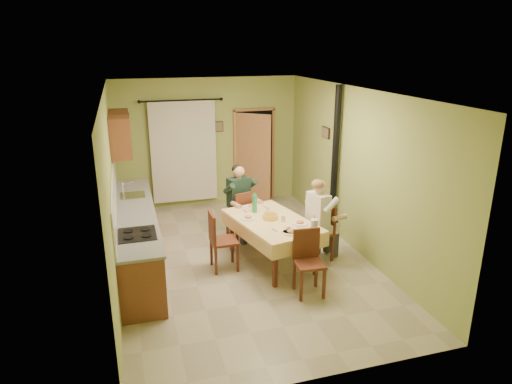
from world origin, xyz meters
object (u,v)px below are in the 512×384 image
object	(u,v)px
stove_flue	(334,183)
man_right	(320,211)
chair_far	(240,225)
chair_left	(223,252)
chair_right	(319,243)
dining_table	(272,241)
chair_near	(309,275)
man_far	(240,194)

from	to	relation	value
stove_flue	man_right	bearing A→B (deg)	-126.49
chair_far	chair_left	world-z (taller)	chair_left
chair_right	stove_flue	bearing A→B (deg)	-49.91
dining_table	chair_far	distance (m)	1.09
chair_near	chair_right	xyz separation A→B (m)	(0.59, 0.97, 0.00)
chair_right	man_right	xyz separation A→B (m)	(-0.01, -0.00, 0.59)
dining_table	chair_near	distance (m)	1.12
chair_near	man_right	world-z (taller)	man_right
stove_flue	chair_left	bearing A→B (deg)	-160.56
chair_near	stove_flue	xyz separation A→B (m)	(1.27, 1.91, 0.73)
dining_table	man_right	world-z (taller)	man_right
chair_far	chair_right	bearing A→B (deg)	-65.57
chair_near	stove_flue	world-z (taller)	stove_flue
man_right	chair_left	bearing A→B (deg)	71.35
chair_near	dining_table	bearing A→B (deg)	-75.04
chair_far	chair_right	xyz separation A→B (m)	(1.05, -1.18, 0.00)
dining_table	man_far	size ratio (longest dim) A/B	1.36
man_far	man_right	world-z (taller)	same
man_far	chair_far	bearing A→B (deg)	-90.00
chair_right	chair_left	bearing A→B (deg)	71.50
chair_near	man_far	xyz separation A→B (m)	(-0.47, 2.16, 0.59)
chair_far	chair_right	size ratio (longest dim) A/B	1.00
dining_table	man_far	world-z (taller)	man_far
chair_far	man_far	xyz separation A→B (m)	(-0.00, 0.01, 0.59)
chair_near	chair_left	size ratio (longest dim) A/B	0.98
chair_right	chair_far	bearing A→B (deg)	27.81
man_right	chair_right	bearing A→B (deg)	-90.00
chair_far	chair_right	world-z (taller)	chair_right
chair_near	man_right	distance (m)	1.27
chair_near	chair_far	bearing A→B (deg)	-73.48
man_far	chair_near	bearing A→B (deg)	-95.02
dining_table	chair_far	size ratio (longest dim) A/B	1.98
chair_far	chair_right	distance (m)	1.58
man_far	man_right	size ratio (longest dim) A/B	1.00
man_right	chair_near	bearing A→B (deg)	135.51
chair_right	man_far	size ratio (longest dim) A/B	0.69
chair_left	man_far	world-z (taller)	man_far
stove_flue	chair_far	bearing A→B (deg)	172.04
dining_table	stove_flue	bearing A→B (deg)	15.81
chair_right	dining_table	bearing A→B (deg)	67.34
chair_left	man_right	world-z (taller)	man_right
dining_table	stove_flue	distance (m)	1.80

